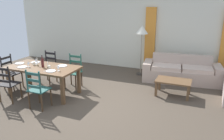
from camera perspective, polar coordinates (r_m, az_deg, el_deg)
ground_plane at (r=5.78m, az=-5.29°, el=-8.00°), size 9.60×9.60×0.02m
wall_far at (r=8.36m, az=5.11°, el=9.65°), size 9.60×0.16×2.70m
curtain_panel_left at (r=8.08m, az=9.46°, el=7.43°), size 0.35×0.08×2.20m
dining_table at (r=6.29m, az=-16.86°, el=0.02°), size 1.90×0.96×0.75m
dining_chair_near_left at (r=6.15m, az=-24.61°, el=-3.06°), size 0.45×0.43×0.96m
dining_chair_near_right at (r=5.52m, az=-18.06°, el=-4.56°), size 0.42×0.40×0.96m
dining_chair_far_left at (r=7.19m, az=-15.51°, el=0.71°), size 0.44×0.42×0.96m
dining_chair_far_right at (r=6.64m, az=-9.51°, el=-0.24°), size 0.43×0.41×0.96m
dining_chair_head_west at (r=7.07m, az=-23.97°, el=-0.45°), size 0.41×0.43×0.96m
dinner_plate_near_left at (r=6.38m, az=-21.48°, el=0.68°), size 0.24×0.24×0.02m
fork_near_left at (r=6.49m, az=-22.43°, el=0.77°), size 0.02×0.17×0.01m
dinner_plate_near_right at (r=5.81m, az=-15.02°, el=-0.26°), size 0.24×0.24×0.02m
fork_near_right at (r=5.90m, az=-16.17°, el=-0.14°), size 0.02×0.17×0.01m
dinner_plate_far_left at (r=6.73m, az=-18.59°, el=1.82°), size 0.24×0.24×0.02m
fork_far_left at (r=6.83m, az=-19.54°, el=1.89°), size 0.02×0.17×0.01m
dinner_plate_far_right at (r=6.19m, az=-12.25°, el=1.03°), size 0.24×0.24×0.02m
fork_far_right at (r=6.28m, az=-13.38°, el=1.12°), size 0.02×0.17×0.01m
dinner_plate_head_west at (r=6.78m, az=-22.07°, el=1.54°), size 0.24×0.24×0.02m
fork_head_west at (r=6.88m, az=-22.96°, el=1.61°), size 0.02×0.17×0.01m
wine_bottle at (r=6.20m, az=-16.96°, el=1.73°), size 0.07×0.07×0.32m
wine_glass_near_left at (r=6.34m, az=-20.17°, el=1.67°), size 0.06×0.06×0.16m
wine_glass_near_right at (r=5.77m, az=-13.27°, el=0.81°), size 0.06×0.06×0.16m
wine_glass_far_left at (r=6.55m, az=-18.42°, el=2.34°), size 0.06×0.06×0.16m
coffee_cup_primary at (r=6.03m, az=-15.41°, el=0.71°), size 0.07×0.07×0.09m
coffee_cup_secondary at (r=6.48m, az=-18.89°, el=1.53°), size 0.07×0.07×0.09m
candle_tall at (r=6.38m, az=-18.12°, el=1.52°), size 0.05×0.05×0.22m
candle_short at (r=6.11m, az=-15.74°, el=0.88°), size 0.05×0.05×0.17m
couch at (r=7.38m, az=16.84°, el=-0.48°), size 2.36×1.08×0.80m
coffee_table at (r=6.22m, az=15.08°, el=-3.02°), size 0.90×0.56×0.42m
standing_lamp at (r=7.55m, az=7.48°, el=9.22°), size 0.40×0.40×1.64m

